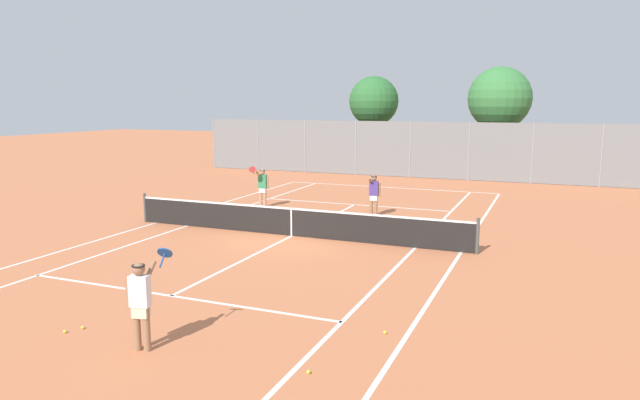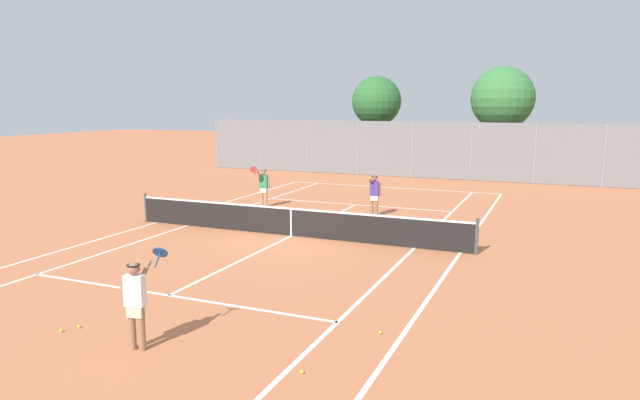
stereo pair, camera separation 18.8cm
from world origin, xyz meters
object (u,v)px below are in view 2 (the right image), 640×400
Objects in this scene: player_far_right at (374,193)px; loose_tennis_ball_3 at (380,333)px; tennis_net at (291,221)px; loose_tennis_ball_2 at (302,372)px; loose_tennis_ball_1 at (79,327)px; tree_behind_left at (376,103)px; player_near_side at (136,300)px; tree_behind_right at (501,100)px; loose_tennis_ball_0 at (61,330)px; player_far_left at (263,185)px.

player_far_right reaches higher than loose_tennis_ball_3.
loose_tennis_ball_2 is (4.40, -8.68, -0.48)m from tennis_net.
tree_behind_left is at bearing 95.86° from loose_tennis_ball_1.
player_far_right is at bearing 89.18° from player_near_side.
player_near_side is 4.52m from loose_tennis_ball_3.
player_near_side is at bearing -90.82° from player_far_right.
tree_behind_right reaches higher than tree_behind_left.
loose_tennis_ball_3 is at bearing -52.51° from tennis_net.
tree_behind_right is at bearing 89.79° from loose_tennis_ball_2.
tennis_net is 181.82× the size of loose_tennis_ball_1.
player_far_right is at bearing 102.60° from loose_tennis_ball_2.
loose_tennis_ball_2 is at bearing -90.21° from tree_behind_right.
player_near_side is at bearing -174.61° from loose_tennis_ball_2.
tennis_net is 1.85× the size of tree_behind_right.
loose_tennis_ball_0 is at bearing 178.92° from player_near_side.
player_near_side is 26.88× the size of loose_tennis_ball_2.
player_far_right is 24.24× the size of loose_tennis_ball_1.
loose_tennis_ball_3 is 0.01× the size of tree_behind_left.
player_near_side is 0.29× the size of tree_behind_left.
loose_tennis_ball_0 is at bearing -84.52° from tree_behind_left.
loose_tennis_ball_2 is at bearing -63.13° from tennis_net.
tree_behind_left is at bearing -177.91° from tree_behind_right.
player_far_right is (0.19, 13.21, -0.02)m from player_near_side.
player_near_side is 2.09m from loose_tennis_ball_0.
player_far_left is at bearing 109.47° from player_near_side.
player_far_left is 13.34m from loose_tennis_ball_1.
loose_tennis_ball_1 is (0.16, 0.28, 0.00)m from loose_tennis_ball_0.
tree_behind_left is 7.79m from tree_behind_right.
loose_tennis_ball_2 is at bearing -59.12° from player_far_left.
loose_tennis_ball_1 is 4.80m from loose_tennis_ball_2.
loose_tennis_ball_2 is (4.80, -0.03, 0.00)m from loose_tennis_ball_1.
player_far_right reaches higher than tennis_net.
player_far_left is at bearing 179.06° from player_far_right.
loose_tennis_ball_1 is (2.97, -12.97, -0.89)m from player_far_left.
player_far_left is 17.67m from tree_behind_right.
player_far_left reaches higher than loose_tennis_ball_3.
tree_behind_right is (7.87, 15.40, 3.60)m from player_far_left.
loose_tennis_ball_1 is 28.56m from tree_behind_left.
loose_tennis_ball_3 is 26.75m from tree_behind_right.
tennis_net reaches higher than loose_tennis_ball_0.
player_near_side is 3.22m from loose_tennis_ball_2.
tennis_net is at bearing -52.00° from player_far_left.
player_far_right is 16.17m from tree_behind_right.
player_near_side is at bearing -80.79° from tree_behind_left.
loose_tennis_ball_2 is 0.01× the size of tree_behind_left.
tree_behind_left reaches higher than player_far_right.
loose_tennis_ball_2 is 0.01× the size of tree_behind_right.
tree_behind_right is at bearing 83.68° from player_near_side.
loose_tennis_ball_3 is at bearing -72.19° from tree_behind_left.
loose_tennis_ball_0 is 1.00× the size of loose_tennis_ball_2.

